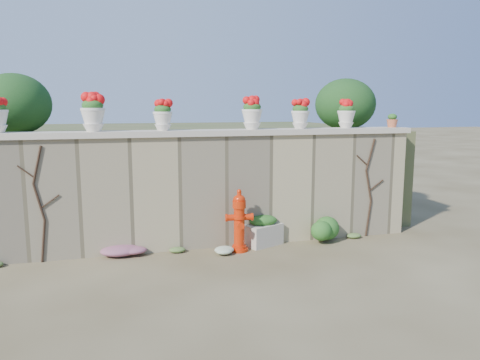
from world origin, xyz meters
name	(u,v)px	position (x,y,z in m)	size (l,w,h in m)	color
ground	(225,281)	(0.00, 0.00, 0.00)	(80.00, 80.00, 0.00)	#4F4127
stone_wall	(202,192)	(0.00, 1.80, 1.00)	(8.00, 0.40, 2.00)	#9A8C67
wall_cap	(201,133)	(0.00, 1.80, 2.05)	(8.10, 0.52, 0.10)	beige
raised_fill	(178,168)	(0.00, 5.00, 1.00)	(9.00, 6.00, 2.00)	#384C23
back_shrub_left	(14,104)	(-3.20, 3.00, 2.55)	(1.30, 1.30, 1.10)	#143814
back_shrub_right	(345,104)	(3.40, 3.00, 2.55)	(1.30, 1.30, 1.10)	#143814
vine_left	(40,203)	(-2.67, 1.58, 0.99)	(0.60, 0.04, 1.91)	black
vine_right	(369,186)	(3.23, 1.58, 0.99)	(0.60, 0.04, 1.91)	black
fire_hydrant	(239,220)	(0.56, 1.31, 0.55)	(0.47, 0.33, 1.09)	red
planter_box	(263,231)	(1.08, 1.55, 0.26)	(0.77, 0.63, 0.56)	beige
green_shrub	(323,228)	(2.17, 1.36, 0.29)	(0.60, 0.54, 0.57)	#1E5119
magenta_clump	(124,250)	(-1.41, 1.54, 0.11)	(0.84, 0.56, 0.22)	#C32791
white_flowers	(221,251)	(0.21, 1.17, 0.08)	(0.45, 0.36, 0.16)	white
urn_pot_1	(93,113)	(-1.80, 1.80, 2.41)	(0.40, 0.40, 0.62)	silver
urn_pot_2	(163,115)	(-0.66, 1.80, 2.36)	(0.33, 0.33, 0.52)	silver
urn_pot_3	(252,113)	(0.93, 1.80, 2.39)	(0.37, 0.37, 0.58)	silver
urn_pot_4	(300,114)	(1.86, 1.80, 2.36)	(0.34, 0.34, 0.53)	silver
urn_pot_5	(346,114)	(2.80, 1.80, 2.36)	(0.34, 0.34, 0.53)	silver
terracotta_pot	(392,121)	(3.80, 1.80, 2.22)	(0.22, 0.22, 0.26)	#BE5E3A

